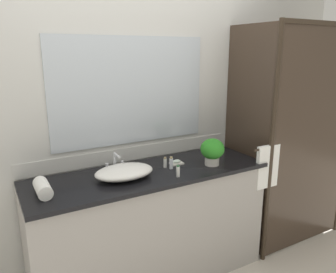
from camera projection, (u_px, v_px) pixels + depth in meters
The scene contains 11 objects.
wall_back_with_mirror at pixel (130, 111), 2.63m from camera, with size 4.40×0.06×2.60m.
vanity_cabinet at pixel (151, 226), 2.57m from camera, with size 1.80×0.58×0.90m.
shower_enclosure at pixel (291, 140), 2.87m from camera, with size 1.20×0.59×2.00m.
sink_basin at pixel (124, 172), 2.32m from camera, with size 0.42×0.29×0.09m, color white.
faucet at pixel (115, 164), 2.47m from camera, with size 0.17×0.13×0.14m.
potted_plant at pixel (212, 150), 2.56m from camera, with size 0.19×0.19×0.21m.
soap_dish at pixel (177, 162), 2.61m from camera, with size 0.10×0.07×0.04m.
amenity_bottle_lotion at pixel (171, 163), 2.50m from camera, with size 0.03×0.03×0.09m.
amenity_bottle_body_wash at pixel (165, 163), 2.53m from camera, with size 0.02×0.02×0.08m.
amenity_bottle_shampoo at pixel (178, 171), 2.34m from camera, with size 0.03×0.03×0.09m.
rolled_towel_near_edge at pixel (43, 188), 2.04m from camera, with size 0.09×0.09×0.21m, color white.
Camera 1 is at (-1.02, -2.06, 1.77)m, focal length 35.36 mm.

